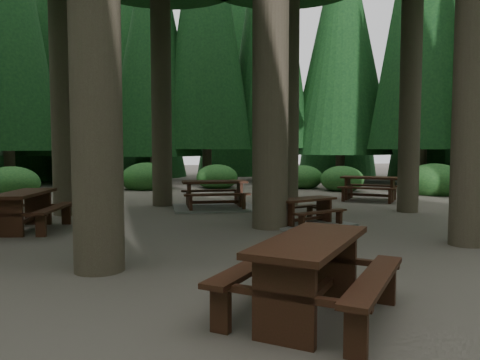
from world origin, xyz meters
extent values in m
plane|color=#574F46|center=(0.00, 0.00, 0.00)|extent=(80.00, 80.00, 0.00)
cube|color=gray|center=(1.75, 0.35, 0.03)|extent=(2.44, 2.26, 0.05)
cube|color=#381F11|center=(1.75, 0.35, 0.64)|extent=(1.64, 1.15, 0.05)
cube|color=#381F11|center=(1.55, 0.82, 0.38)|extent=(1.49, 0.80, 0.04)
cube|color=#381F11|center=(1.95, -0.12, 0.38)|extent=(1.49, 0.80, 0.04)
cube|color=#381F11|center=(1.19, 0.11, 0.31)|extent=(0.25, 0.46, 0.61)
cube|color=#381F11|center=(1.19, 0.11, 0.36)|extent=(0.55, 1.16, 0.05)
cube|color=#381F11|center=(2.31, 0.59, 0.31)|extent=(0.25, 0.46, 0.61)
cube|color=#381F11|center=(2.31, 0.59, 0.36)|extent=(0.55, 1.16, 0.05)
cube|color=#381F11|center=(1.75, 0.35, 0.15)|extent=(1.20, 0.57, 0.07)
cube|color=#381F11|center=(-4.79, 0.99, 0.85)|extent=(1.12, 2.14, 0.07)
cube|color=#381F11|center=(-4.12, 0.88, 0.51)|extent=(0.61, 2.06, 0.06)
cube|color=#381F11|center=(-4.92, 0.18, 0.41)|extent=(0.63, 0.19, 0.82)
cube|color=#381F11|center=(-4.92, 0.18, 0.48)|extent=(1.64, 0.36, 0.07)
cube|color=#381F11|center=(-4.65, 1.79, 0.41)|extent=(0.63, 0.19, 0.82)
cube|color=#381F11|center=(-4.65, 1.79, 0.48)|extent=(1.64, 0.36, 0.07)
cube|color=#381F11|center=(-4.79, 0.99, 0.20)|extent=(0.37, 1.69, 0.09)
cube|color=gray|center=(0.05, 3.91, 0.03)|extent=(2.58, 2.16, 0.05)
cube|color=#381F11|center=(0.05, 3.91, 0.83)|extent=(2.00, 0.82, 0.07)
cube|color=#381F11|center=(0.07, 4.57, 0.50)|extent=(1.99, 0.33, 0.06)
cube|color=#381F11|center=(0.04, 3.25, 0.50)|extent=(1.99, 0.33, 0.06)
cube|color=#381F11|center=(-0.74, 3.94, 0.40)|extent=(0.10, 0.61, 0.79)
cube|color=#381F11|center=(-0.74, 3.94, 0.46)|extent=(0.13, 1.60, 0.07)
cube|color=#381F11|center=(0.85, 3.89, 0.40)|extent=(0.10, 0.61, 0.79)
cube|color=#381F11|center=(0.85, 3.89, 0.46)|extent=(0.13, 1.60, 0.07)
cube|color=#381F11|center=(0.05, 3.91, 0.20)|extent=(1.65, 0.13, 0.09)
cube|color=#381F11|center=(5.79, 4.91, 0.82)|extent=(2.03, 1.79, 0.07)
cube|color=#381F11|center=(6.18, 5.43, 0.49)|extent=(1.73, 1.40, 0.05)
cube|color=#381F11|center=(5.40, 4.39, 0.49)|extent=(1.73, 1.40, 0.05)
cube|color=#381F11|center=(5.16, 5.39, 0.39)|extent=(0.43, 0.53, 0.79)
cube|color=#381F11|center=(5.16, 5.39, 0.46)|extent=(1.02, 1.32, 0.07)
cube|color=#381F11|center=(6.42, 4.44, 0.39)|extent=(0.43, 0.53, 0.79)
cube|color=#381F11|center=(6.42, 4.44, 0.46)|extent=(1.02, 1.32, 0.07)
cube|color=#381F11|center=(5.79, 4.91, 0.20)|extent=(1.36, 1.05, 0.09)
cube|color=#381F11|center=(-0.32, -5.53, 0.86)|extent=(1.91, 2.12, 0.07)
cube|color=#381F11|center=(-0.86, -5.10, 0.52)|extent=(1.51, 1.80, 0.06)
cube|color=#381F11|center=(0.22, -5.96, 0.52)|extent=(1.51, 1.80, 0.06)
cube|color=#381F11|center=(-0.84, -6.18, 0.41)|extent=(0.55, 0.46, 0.83)
cube|color=#381F11|center=(-0.84, -6.18, 0.48)|extent=(1.36, 1.10, 0.07)
cube|color=#381F11|center=(0.19, -4.88, 0.41)|extent=(0.55, 0.46, 0.83)
cube|color=#381F11|center=(0.19, -4.88, 0.48)|extent=(1.36, 1.10, 0.07)
cube|color=#381F11|center=(-0.32, -5.53, 0.21)|extent=(1.14, 1.41, 0.09)
ellipsoid|color=#1D5623|center=(9.44, 6.45, 0.40)|extent=(2.42, 2.42, 1.49)
ellipsoid|color=#1D5623|center=(6.43, 8.69, 0.40)|extent=(1.90, 1.90, 1.17)
ellipsoid|color=#1D5623|center=(5.14, 10.17, 0.40)|extent=(1.84, 1.84, 1.13)
ellipsoid|color=#1D5623|center=(1.30, 11.25, 0.40)|extent=(1.95, 1.95, 1.20)
ellipsoid|color=#1D5623|center=(-1.94, 11.21, 0.40)|extent=(2.31, 2.31, 1.42)
ellipsoid|color=#1D5623|center=(-4.09, 10.56, 0.40)|extent=(1.93, 1.93, 1.19)
ellipsoid|color=#1D5623|center=(-7.11, 9.06, 0.40)|extent=(2.15, 2.15, 1.32)
cone|color=#103218|center=(8.89, 14.45, 8.24)|extent=(5.73, 5.73, 13.48)
cone|color=#103218|center=(-1.44, 15.36, 7.89)|extent=(5.17, 5.17, 12.91)
cone|color=#103218|center=(-6.57, 16.72, 8.10)|extent=(5.82, 5.82, 13.26)
cone|color=#103218|center=(11.00, 19.74, 9.51)|extent=(5.26, 5.26, 19.02)
cone|color=#103218|center=(4.25, 21.60, 8.07)|extent=(5.34, 5.34, 16.14)
cone|color=#103218|center=(-2.52, 20.86, 8.43)|extent=(6.57, 6.57, 16.86)
cone|color=#103218|center=(-9.02, 19.44, 10.12)|extent=(6.13, 6.13, 20.24)
camera|label=1|loc=(-2.14, -10.36, 1.89)|focal=35.00mm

